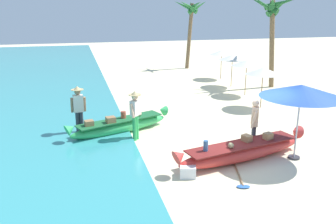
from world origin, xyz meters
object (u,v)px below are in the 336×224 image
(boat_green_midground, at_px, (120,125))
(paddle, at_px, (240,177))
(person_tourist_customer, at_px, (254,122))
(palm_tree_leaning_seaward, at_px, (272,14))
(boat_red_foreground, at_px, (243,151))
(patio_umbrella_large, at_px, (301,91))
(palm_tree_tall_inland, at_px, (191,14))
(person_vendor_hatted, at_px, (135,112))
(cooler_box, at_px, (188,172))
(person_vendor_assistant, at_px, (79,107))

(boat_green_midground, bearing_deg, paddle, -59.04)
(person_tourist_customer, xyz_separation_m, palm_tree_leaning_seaward, (5.40, 8.53, 3.27))
(boat_red_foreground, xyz_separation_m, paddle, (-0.60, -1.08, -0.28))
(boat_green_midground, bearing_deg, palm_tree_leaning_seaward, 31.65)
(boat_red_foreground, relative_size, paddle, 2.77)
(patio_umbrella_large, relative_size, palm_tree_tall_inland, 0.47)
(person_vendor_hatted, height_order, person_tourist_customer, person_vendor_hatted)
(boat_red_foreground, height_order, boat_green_midground, boat_red_foreground)
(boat_red_foreground, height_order, palm_tree_leaning_seaward, palm_tree_leaning_seaward)
(boat_red_foreground, bearing_deg, patio_umbrella_large, -10.01)
(person_tourist_customer, height_order, cooler_box, person_tourist_customer)
(boat_green_midground, bearing_deg, person_vendor_hatted, -62.51)
(paddle, bearing_deg, palm_tree_tall_inland, 76.08)
(paddle, bearing_deg, palm_tree_leaning_seaward, 56.94)
(paddle, bearing_deg, patio_umbrella_large, 19.61)
(person_tourist_customer, height_order, person_vendor_assistant, person_vendor_assistant)
(patio_umbrella_large, xyz_separation_m, palm_tree_tall_inland, (2.27, 17.36, 1.92))
(person_vendor_assistant, xyz_separation_m, palm_tree_tall_inland, (8.68, 13.34, 3.02))
(boat_red_foreground, relative_size, person_vendor_assistant, 2.63)
(person_tourist_customer, distance_m, paddle, 2.44)
(patio_umbrella_large, xyz_separation_m, palm_tree_leaning_seaward, (4.51, 9.56, 2.06))
(boat_green_midground, xyz_separation_m, person_vendor_assistant, (-1.46, 0.28, 0.75))
(boat_red_foreground, bearing_deg, paddle, -119.18)
(palm_tree_tall_inland, height_order, palm_tree_leaning_seaward, palm_tree_leaning_seaward)
(person_tourist_customer, distance_m, patio_umbrella_large, 1.81)
(boat_green_midground, distance_m, cooler_box, 4.32)
(patio_umbrella_large, distance_m, cooler_box, 4.14)
(person_vendor_assistant, xyz_separation_m, patio_umbrella_large, (6.41, -4.02, 1.10))
(person_tourist_customer, relative_size, cooler_box, 3.82)
(paddle, bearing_deg, boat_green_midground, 120.96)
(person_vendor_hatted, bearing_deg, patio_umbrella_large, -32.55)
(palm_tree_tall_inland, height_order, paddle, palm_tree_tall_inland)
(person_vendor_hatted, distance_m, palm_tree_tall_inland, 16.28)
(patio_umbrella_large, distance_m, paddle, 3.18)
(person_vendor_hatted, distance_m, patio_umbrella_large, 5.46)
(paddle, bearing_deg, person_vendor_assistant, 130.95)
(boat_green_midground, xyz_separation_m, paddle, (2.72, -4.53, -0.27))
(paddle, bearing_deg, cooler_box, 162.73)
(person_vendor_hatted, distance_m, person_tourist_customer, 4.06)
(person_vendor_assistant, bearing_deg, palm_tree_tall_inland, 56.97)
(cooler_box, height_order, paddle, cooler_box)
(palm_tree_tall_inland, height_order, cooler_box, palm_tree_tall_inland)
(boat_red_foreground, distance_m, boat_green_midground, 4.78)
(person_vendor_hatted, height_order, person_vendor_assistant, person_vendor_assistant)
(boat_red_foreground, distance_m, patio_umbrella_large, 2.48)
(patio_umbrella_large, xyz_separation_m, paddle, (-2.23, -0.80, -2.12))
(boat_green_midground, height_order, palm_tree_tall_inland, palm_tree_tall_inland)
(palm_tree_tall_inland, xyz_separation_m, cooler_box, (-5.87, -17.73, -3.92))
(boat_red_foreground, bearing_deg, boat_green_midground, 133.96)
(patio_umbrella_large, height_order, palm_tree_tall_inland, palm_tree_tall_inland)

